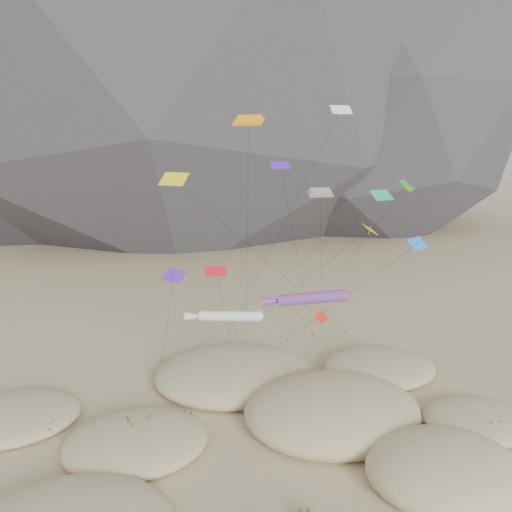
{
  "coord_description": "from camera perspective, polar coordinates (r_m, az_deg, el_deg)",
  "views": [
    {
      "loc": [
        -11.85,
        -32.82,
        24.67
      ],
      "look_at": [
        -0.84,
        12.0,
        14.07
      ],
      "focal_mm": 35.0,
      "sensor_mm": 36.0,
      "label": 1
    }
  ],
  "objects": [
    {
      "name": "delta_kites",
      "position": [
        49.07,
        6.91,
        4.69
      ],
      "size": [
        28.22,
        19.17,
        28.13
      ],
      "color": "#5B20BA",
      "rests_on": "ground"
    },
    {
      "name": "white_tube_kite",
      "position": [
        43.73,
        -3.52,
        -6.88
      ],
      "size": [
        8.42,
        18.9,
        10.57
      ],
      "color": "silver",
      "rests_on": "ground"
    },
    {
      "name": "ground",
      "position": [
        42.73,
        5.34,
        -22.39
      ],
      "size": [
        500.0,
        500.0,
        0.0
      ],
      "primitive_type": "plane",
      "color": "#CCB789",
      "rests_on": "ground"
    },
    {
      "name": "rainbow_tube_kite",
      "position": [
        46.02,
        5.9,
        -4.84
      ],
      "size": [
        7.89,
        17.3,
        11.57
      ],
      "color": "red",
      "rests_on": "ground"
    },
    {
      "name": "dunes",
      "position": [
        45.62,
        1.44,
        -18.68
      ],
      "size": [
        51.18,
        37.97,
        4.53
      ],
      "color": "#CCB789",
      "rests_on": "ground"
    },
    {
      "name": "kite_stakes",
      "position": [
        63.05,
        0.86,
        -9.95
      ],
      "size": [
        24.24,
        2.95,
        0.3
      ],
      "color": "#3F2D1E",
      "rests_on": "ground"
    },
    {
      "name": "dune_grass",
      "position": [
        44.49,
        2.91,
        -19.47
      ],
      "size": [
        41.12,
        27.55,
        1.56
      ],
      "color": "black",
      "rests_on": "ground"
    },
    {
      "name": "orange_parafoil",
      "position": [
        45.09,
        -0.87,
        14.81
      ],
      "size": [
        4.76,
        17.1,
        26.98
      ],
      "color": "orange",
      "rests_on": "ground"
    },
    {
      "name": "multi_parafoil",
      "position": [
        47.31,
        7.35,
        6.91
      ],
      "size": [
        6.76,
        12.64,
        20.5
      ],
      "color": "#FF1D1A",
      "rests_on": "ground"
    }
  ]
}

